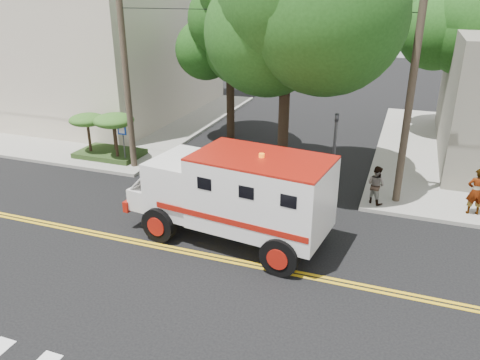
% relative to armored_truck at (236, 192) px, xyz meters
% --- Properties ---
extents(ground, '(100.00, 100.00, 0.00)m').
position_rel_armored_truck_xyz_m(ground, '(-1.34, -1.30, -1.79)').
color(ground, black).
rests_on(ground, ground).
extents(sidewalk_nw, '(17.00, 17.00, 0.15)m').
position_rel_armored_truck_xyz_m(sidewalk_nw, '(-14.84, 12.20, -1.71)').
color(sidewalk_nw, gray).
rests_on(sidewalk_nw, ground).
extents(building_left, '(16.00, 14.00, 10.00)m').
position_rel_armored_truck_xyz_m(building_left, '(-16.84, 13.70, 3.36)').
color(building_left, beige).
rests_on(building_left, sidewalk_nw).
extents(utility_pole_left, '(0.28, 0.28, 9.00)m').
position_rel_armored_truck_xyz_m(utility_pole_left, '(-6.94, 4.70, 2.71)').
color(utility_pole_left, '#382D23').
rests_on(utility_pole_left, ground).
extents(utility_pole_right, '(0.28, 0.28, 9.00)m').
position_rel_armored_truck_xyz_m(utility_pole_right, '(4.96, 4.90, 2.71)').
color(utility_pole_right, '#382D23').
rests_on(utility_pole_right, ground).
extents(tree_main, '(6.08, 5.70, 9.85)m').
position_rel_armored_truck_xyz_m(tree_main, '(0.60, 4.91, 5.41)').
color(tree_main, black).
rests_on(tree_main, ground).
extents(tree_left, '(4.48, 4.20, 7.70)m').
position_rel_armored_truck_xyz_m(tree_left, '(-4.02, 10.48, 3.94)').
color(tree_left, black).
rests_on(tree_left, ground).
extents(tree_right, '(4.80, 4.50, 8.20)m').
position_rel_armored_truck_xyz_m(tree_right, '(7.50, 14.47, 4.30)').
color(tree_right, black).
rests_on(tree_right, ground).
extents(traffic_signal, '(0.15, 0.18, 3.60)m').
position_rel_armored_truck_xyz_m(traffic_signal, '(2.46, 4.30, 0.44)').
color(traffic_signal, '#3F3F42').
rests_on(traffic_signal, ground).
extents(accessibility_sign, '(0.45, 0.10, 2.02)m').
position_rel_armored_truck_xyz_m(accessibility_sign, '(-7.54, 4.87, -0.42)').
color(accessibility_sign, '#3F3F42').
rests_on(accessibility_sign, ground).
extents(palm_planter, '(3.52, 2.63, 2.36)m').
position_rel_armored_truck_xyz_m(palm_planter, '(-8.78, 5.32, -0.14)').
color(palm_planter, '#1E3314').
rests_on(palm_planter, sidewalk_nw).
extents(armored_truck, '(7.17, 3.51, 3.14)m').
position_rel_armored_truck_xyz_m(armored_truck, '(0.00, 0.00, 0.00)').
color(armored_truck, silver).
rests_on(armored_truck, ground).
extents(pedestrian_a, '(0.72, 0.54, 1.80)m').
position_rel_armored_truck_xyz_m(pedestrian_a, '(7.69, 4.63, -0.74)').
color(pedestrian_a, gray).
rests_on(pedestrian_a, sidewalk_ne).
extents(pedestrian_b, '(0.94, 0.88, 1.53)m').
position_rel_armored_truck_xyz_m(pedestrian_b, '(4.16, 4.36, -0.88)').
color(pedestrian_b, gray).
rests_on(pedestrian_b, sidewalk_ne).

